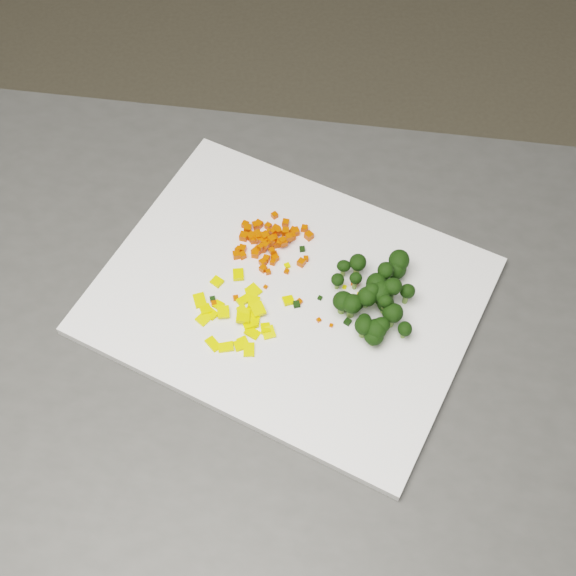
{
  "coord_description": "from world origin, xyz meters",
  "views": [
    {
      "loc": [
        0.18,
        -0.47,
        1.67
      ],
      "look_at": [
        0.19,
        0.01,
        0.92
      ],
      "focal_mm": 50.0,
      "sensor_mm": 36.0,
      "label": 1
    }
  ],
  "objects_px": {
    "counter_block": "(272,461)",
    "cutting_board": "(288,295)",
    "carrot_pile": "(273,239)",
    "pepper_pile": "(244,309)",
    "broccoli_pile": "(379,293)"
  },
  "relations": [
    {
      "from": "carrot_pile",
      "to": "pepper_pile",
      "type": "bearing_deg",
      "value": -109.53
    },
    {
      "from": "counter_block",
      "to": "broccoli_pile",
      "type": "xyz_separation_m",
      "value": [
        0.13,
        0.01,
        0.49
      ]
    },
    {
      "from": "carrot_pile",
      "to": "cutting_board",
      "type": "bearing_deg",
      "value": -75.39
    },
    {
      "from": "counter_block",
      "to": "carrot_pile",
      "type": "distance_m",
      "value": 0.48
    },
    {
      "from": "carrot_pile",
      "to": "broccoli_pile",
      "type": "bearing_deg",
      "value": -35.01
    },
    {
      "from": "counter_block",
      "to": "carrot_pile",
      "type": "height_order",
      "value": "carrot_pile"
    },
    {
      "from": "cutting_board",
      "to": "carrot_pile",
      "type": "xyz_separation_m",
      "value": [
        -0.02,
        0.07,
        0.02
      ]
    },
    {
      "from": "counter_block",
      "to": "broccoli_pile",
      "type": "bearing_deg",
      "value": 4.97
    },
    {
      "from": "counter_block",
      "to": "cutting_board",
      "type": "height_order",
      "value": "cutting_board"
    },
    {
      "from": "broccoli_pile",
      "to": "counter_block",
      "type": "bearing_deg",
      "value": -175.03
    },
    {
      "from": "cutting_board",
      "to": "broccoli_pile",
      "type": "xyz_separation_m",
      "value": [
        0.1,
        -0.02,
        0.03
      ]
    },
    {
      "from": "pepper_pile",
      "to": "broccoli_pile",
      "type": "relative_size",
      "value": 0.97
    },
    {
      "from": "cutting_board",
      "to": "carrot_pile",
      "type": "relative_size",
      "value": 4.5
    },
    {
      "from": "counter_block",
      "to": "pepper_pile",
      "type": "distance_m",
      "value": 0.47
    },
    {
      "from": "pepper_pile",
      "to": "cutting_board",
      "type": "bearing_deg",
      "value": 27.35
    }
  ]
}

